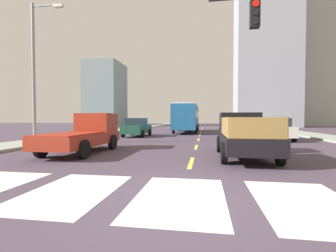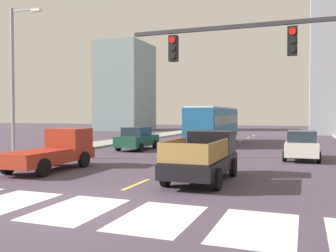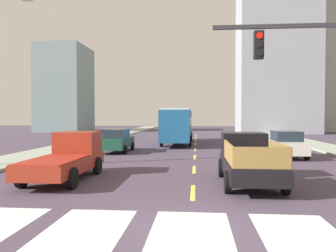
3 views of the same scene
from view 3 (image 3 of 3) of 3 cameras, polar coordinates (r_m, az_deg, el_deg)
ground_plane at (r=8.16m, az=3.94°, el=-17.61°), size 160.00×160.00×0.00m
sidewalk_left at (r=28.05m, az=-17.99°, el=-3.69°), size 3.06×110.00×0.15m
crosswalk_stripe_2 at (r=8.58m, az=-13.78°, el=-16.66°), size 1.90×3.07×0.01m
crosswalk_stripe_3 at (r=8.16m, az=3.94°, el=-17.58°), size 1.90×3.07×0.01m
crosswalk_stripe_4 at (r=8.50m, az=21.85°, el=-16.92°), size 1.90×3.07×0.01m
lane_dash_0 at (r=12.01m, az=4.29°, el=-11.25°), size 0.16×2.40×0.01m
lane_dash_1 at (r=16.92m, az=4.50°, el=-7.43°), size 0.16×2.40×0.01m
lane_dash_2 at (r=21.87m, az=4.61°, el=-5.33°), size 0.16×2.40×0.01m
lane_dash_3 at (r=26.84m, az=4.68°, el=-4.01°), size 0.16×2.40×0.01m
lane_dash_4 at (r=31.82m, az=4.73°, el=-3.10°), size 0.16×2.40×0.01m
lane_dash_5 at (r=36.80m, az=4.76°, el=-2.44°), size 0.16×2.40×0.01m
lane_dash_6 at (r=41.79m, az=4.79°, el=-1.94°), size 0.16×2.40×0.01m
lane_dash_7 at (r=46.78m, az=4.81°, el=-1.54°), size 0.16×2.40×0.01m
pickup_stakebed at (r=13.93m, az=13.51°, el=-5.58°), size 2.18×5.20×1.96m
pickup_dark at (r=15.09m, az=-16.77°, el=-5.10°), size 2.18×5.20×1.96m
city_bus at (r=31.86m, az=1.67°, el=0.42°), size 2.72×10.80×3.32m
sedan_mid at (r=22.97m, az=19.54°, el=-2.94°), size 2.02×4.40×1.72m
sedan_near_left at (r=25.08m, az=-8.76°, el=-2.47°), size 2.02×4.40×1.72m
tower_tall_centre at (r=67.81m, az=25.59°, el=16.68°), size 10.81×8.44×40.69m
block_mid_left at (r=56.51m, az=18.18°, el=16.21°), size 11.77×7.84×33.75m
block_mid_right at (r=60.10m, az=-17.24°, el=6.05°), size 7.52×9.13×14.53m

